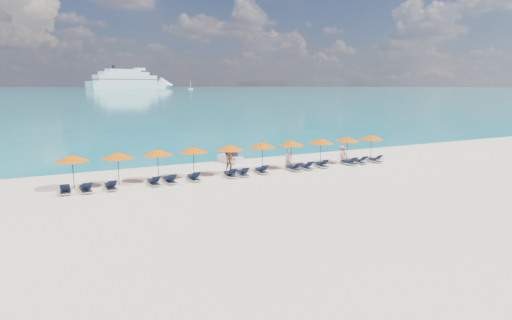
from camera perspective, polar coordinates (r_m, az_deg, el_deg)
name	(u,v)px	position (r m, az deg, el deg)	size (l,w,h in m)	color
ground	(276,185)	(28.86, 2.64, -3.28)	(1400.00, 1400.00, 0.00)	beige
sea	(53,89)	(684.74, -25.39, 8.58)	(1600.00, 1300.00, 0.01)	#1FA9B2
cruise_ship	(135,82)	(629.52, -15.82, 10.01)	(133.15, 74.93, 37.88)	white
sailboat_near	(159,89)	(531.01, -12.80, 9.26)	(6.57, 2.19, 12.04)	white
sailboat_far	(191,88)	(555.53, -8.71, 9.41)	(5.86, 1.95, 10.74)	white
jetski	(230,158)	(36.77, -3.44, 0.22)	(1.59, 2.73, 0.92)	silver
beachgoer_a	(288,159)	(33.98, 4.30, 0.10)	(0.58, 0.38, 1.58)	tan
beachgoer_b	(230,161)	(32.68, -3.44, -0.08)	(0.88, 0.51, 1.82)	tan
beachgoer_c	(342,154)	(36.94, 11.39, 0.74)	(1.03, 0.48, 1.59)	tan
umbrella_0	(72,158)	(29.63, -23.32, 0.22)	(2.10, 2.10, 2.28)	black
umbrella_1	(118,155)	(29.79, -17.97, 0.61)	(2.10, 2.10, 2.28)	black
umbrella_2	(157,152)	(30.43, -13.01, 1.03)	(2.10, 2.10, 2.28)	black
umbrella_3	(193,150)	(31.11, -8.37, 1.38)	(2.10, 2.10, 2.28)	black
umbrella_4	(230,147)	(31.91, -3.51, 1.69)	(2.10, 2.10, 2.28)	black
umbrella_5	(262,145)	(33.21, 0.85, 2.04)	(2.10, 2.10, 2.28)	black
umbrella_6	(291,143)	(34.40, 4.73, 2.28)	(2.10, 2.10, 2.28)	black
umbrella_7	(321,141)	(35.91, 8.66, 2.53)	(2.10, 2.10, 2.28)	black
umbrella_8	(347,139)	(37.58, 12.09, 2.75)	(2.10, 2.10, 2.28)	black
umbrella_9	(372,137)	(39.29, 15.15, 2.94)	(2.10, 2.10, 2.28)	black
lounger_0	(65,190)	(28.93, -24.08, -3.66)	(0.72, 1.73, 0.66)	silver
lounger_1	(86,189)	(28.80, -21.75, -3.55)	(0.78, 1.75, 0.66)	silver
lounger_2	(111,186)	(28.94, -18.79, -3.31)	(0.68, 1.72, 0.66)	silver
lounger_3	(154,182)	(29.39, -13.47, -2.84)	(0.67, 1.72, 0.66)	silver
lounger_4	(170,180)	(29.73, -11.40, -2.61)	(0.63, 1.70, 0.66)	silver
lounger_5	(194,177)	(30.25, -8.33, -2.30)	(0.64, 1.71, 0.66)	silver
lounger_6	(230,174)	(31.09, -3.46, -1.87)	(0.76, 1.75, 0.66)	silver
lounger_7	(242,173)	(31.44, -1.83, -1.73)	(0.75, 1.74, 0.66)	silver
lounger_8	(261,170)	(32.33, 0.71, -1.39)	(0.70, 1.73, 0.66)	silver
lounger_9	(294,168)	(33.41, 5.06, -1.05)	(0.76, 1.75, 0.66)	silver
lounger_10	(306,166)	(34.11, 6.71, -0.85)	(0.71, 1.73, 0.66)	silver
lounger_11	(321,164)	(35.10, 8.70, -0.59)	(0.78, 1.75, 0.66)	silver
lounger_12	(349,162)	(36.55, 12.30, -0.28)	(0.71, 1.73, 0.66)	silver
lounger_13	(359,161)	(37.31, 13.62, -0.13)	(0.67, 1.72, 0.66)	silver
lounger_14	(375,160)	(38.29, 15.53, 0.04)	(0.65, 1.71, 0.66)	silver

